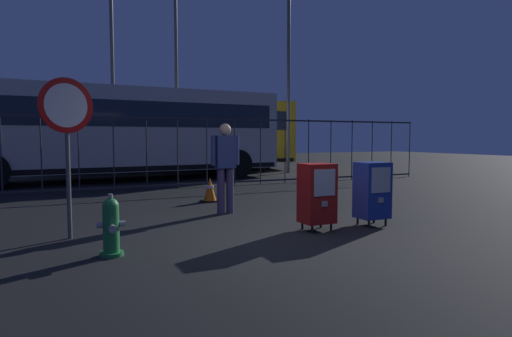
% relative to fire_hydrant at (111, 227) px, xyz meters
% --- Properties ---
extents(ground_plane, '(60.00, 60.00, 0.00)m').
position_rel_fire_hydrant_xyz_m(ground_plane, '(2.15, -0.03, -0.35)').
color(ground_plane, black).
extents(fire_hydrant, '(0.33, 0.32, 0.75)m').
position_rel_fire_hydrant_xyz_m(fire_hydrant, '(0.00, 0.00, 0.00)').
color(fire_hydrant, '#1E7238').
rests_on(fire_hydrant, ground_plane).
extents(newspaper_box_primary, '(0.48, 0.42, 1.02)m').
position_rel_fire_hydrant_xyz_m(newspaper_box_primary, '(4.03, 0.15, 0.22)').
color(newspaper_box_primary, black).
rests_on(newspaper_box_primary, ground_plane).
extents(newspaper_box_secondary, '(0.48, 0.42, 1.02)m').
position_rel_fire_hydrant_xyz_m(newspaper_box_secondary, '(3.02, 0.19, 0.22)').
color(newspaper_box_secondary, black).
rests_on(newspaper_box_secondary, ground_plane).
extents(stop_sign, '(0.71, 0.31, 2.23)m').
position_rel_fire_hydrant_xyz_m(stop_sign, '(-0.41, 1.19, 1.25)').
color(stop_sign, '#4C4F54').
rests_on(stop_sign, ground_plane).
extents(pedestrian, '(0.55, 0.22, 1.67)m').
position_rel_fire_hydrant_xyz_m(pedestrian, '(2.30, 2.19, 0.60)').
color(pedestrian, '#382D51').
rests_on(pedestrian, ground_plane).
extents(traffic_cone, '(0.36, 0.36, 0.53)m').
position_rel_fire_hydrant_xyz_m(traffic_cone, '(2.53, 3.75, -0.09)').
color(traffic_cone, black).
rests_on(traffic_cone, ground_plane).
extents(fence_barrier, '(18.03, 0.04, 2.00)m').
position_rel_fire_hydrant_xyz_m(fence_barrier, '(2.15, 6.62, 0.67)').
color(fence_barrier, '#2D2D33').
rests_on(fence_barrier, ground_plane).
extents(bus_near, '(10.62, 3.24, 3.00)m').
position_rel_fire_hydrant_xyz_m(bus_near, '(1.48, 9.62, 1.36)').
color(bus_near, beige).
rests_on(bus_near, ground_plane).
extents(bus_far, '(10.74, 3.92, 3.00)m').
position_rel_fire_hydrant_xyz_m(bus_far, '(4.06, 13.18, 1.36)').
color(bus_far, gold).
rests_on(bus_far, ground_plane).
extents(street_light_near_left, '(0.32, 0.32, 7.58)m').
position_rel_fire_hydrant_xyz_m(street_light_near_left, '(4.16, 12.59, 4.01)').
color(street_light_near_left, '#4C4F54').
rests_on(street_light_near_left, ground_plane).
extents(street_light_near_right, '(0.32, 0.32, 7.79)m').
position_rel_fire_hydrant_xyz_m(street_light_near_right, '(1.58, 12.22, 4.12)').
color(street_light_near_right, '#4C4F54').
rests_on(street_light_near_right, ground_plane).
extents(street_light_far_left, '(0.32, 0.32, 8.09)m').
position_rel_fire_hydrant_xyz_m(street_light_far_left, '(8.02, 10.02, 4.27)').
color(street_light_far_left, '#4C4F54').
rests_on(street_light_far_left, ground_plane).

